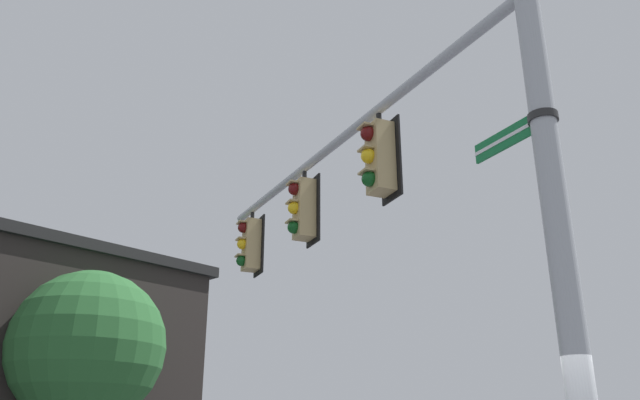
{
  "coord_description": "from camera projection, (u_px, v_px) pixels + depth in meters",
  "views": [
    {
      "loc": [
        -4.34,
        4.34,
        1.78
      ],
      "look_at": [
        4.75,
        0.35,
        5.55
      ],
      "focal_mm": 36.18,
      "sensor_mm": 36.0,
      "label": 1
    }
  ],
  "objects": [
    {
      "name": "street_name_sign",
      "position": [
        524.0,
        128.0,
        6.64
      ],
      "size": [
        1.14,
        0.3,
        0.22
      ],
      "color": "#147238"
    },
    {
      "name": "traffic_light_mid_outer",
      "position": [
        250.0,
        245.0,
        13.09
      ],
      "size": [
        0.54,
        0.49,
        1.31
      ],
      "color": "black"
    },
    {
      "name": "traffic_light_mid_inner",
      "position": [
        303.0,
        209.0,
        11.1
      ],
      "size": [
        0.54,
        0.49,
        1.31
      ],
      "color": "black"
    },
    {
      "name": "mast_arm",
      "position": [
        336.0,
        144.0,
        10.46
      ],
      "size": [
        8.43,
        0.76,
        0.15
      ],
      "primitive_type": "cylinder",
      "rotation": [
        0.0,
        1.57,
        0.07
      ],
      "color": "#ADB2B7"
    },
    {
      "name": "traffic_light_nearest_pole",
      "position": [
        379.0,
        158.0,
        9.11
      ],
      "size": [
        0.54,
        0.49,
        1.31
      ],
      "color": "black"
    },
    {
      "name": "signal_pole",
      "position": [
        562.0,
        256.0,
        5.93
      ],
      "size": [
        0.26,
        0.26,
        6.81
      ],
      "primitive_type": "cylinder",
      "color": "#ADB2B7",
      "rests_on": "ground"
    },
    {
      "name": "tree_by_storefront",
      "position": [
        88.0,
        348.0,
        15.19
      ],
      "size": [
        3.64,
        3.64,
        5.73
      ],
      "color": "#4C3823",
      "rests_on": "ground"
    }
  ]
}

